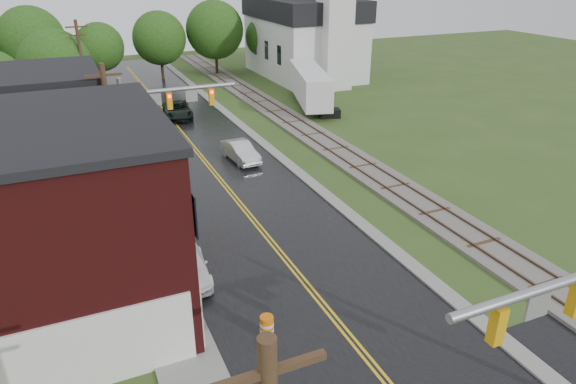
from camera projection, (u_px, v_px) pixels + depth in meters
main_road at (204, 161)px, 38.10m from camera, size 10.00×90.00×0.02m
curb_right at (250, 133)px, 44.25m from camera, size 0.80×70.00×0.12m
sidewalk_left at (128, 202)px, 31.65m from camera, size 2.40×50.00×0.12m
yellow_house at (33, 159)px, 29.39m from camera, size 8.00×7.00×6.40m
darkred_building at (52, 130)px, 37.66m from camera, size 7.00×6.00×4.40m
church at (308, 29)px, 62.82m from camera, size 10.40×18.40×20.00m
railroad at (298, 125)px, 45.90m from camera, size 3.20×80.00×0.30m
traffic_signal_far at (158, 111)px, 32.26m from camera, size 7.34×0.43×7.20m
utility_pole_b at (114, 145)px, 26.98m from camera, size 1.80×0.28×9.00m
utility_pole_c at (83, 70)px, 45.29m from camera, size 1.80×0.28×9.00m
tree_left_e at (58, 67)px, 46.08m from camera, size 6.40×6.40×8.16m
suv_dark at (177, 110)px, 48.21m from camera, size 2.99×5.51×1.47m
sedan_silver at (241, 152)px, 37.84m from camera, size 1.88×4.42×1.42m
pickup_white at (187, 265)px, 23.95m from camera, size 2.04×4.43×1.26m
semi_trailer at (310, 84)px, 51.32m from camera, size 5.83×12.03×3.75m
construction_barrel at (267, 327)px, 20.15m from camera, size 0.66×0.66×0.96m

